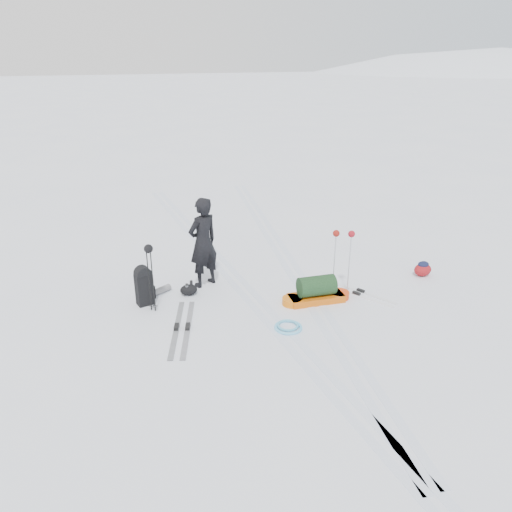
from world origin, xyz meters
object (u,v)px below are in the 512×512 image
object	(u,v)px
pulk_sled	(316,292)
ski_poles_black	(149,257)
skier	(203,243)
expedition_rucksack	(146,286)

from	to	relation	value
pulk_sled	ski_poles_black	bearing A→B (deg)	171.36
skier	expedition_rucksack	world-z (taller)	skier
expedition_rucksack	ski_poles_black	xyz separation A→B (m)	(0.07, -0.36, 0.74)
skier	expedition_rucksack	size ratio (longest dim) A/B	2.38
skier	pulk_sled	distance (m)	2.53
pulk_sled	skier	bearing A→B (deg)	146.11
pulk_sled	expedition_rucksack	world-z (taller)	expedition_rucksack
skier	expedition_rucksack	bearing A→B (deg)	-6.33
expedition_rucksack	pulk_sled	bearing A→B (deg)	-31.13
pulk_sled	expedition_rucksack	bearing A→B (deg)	165.55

